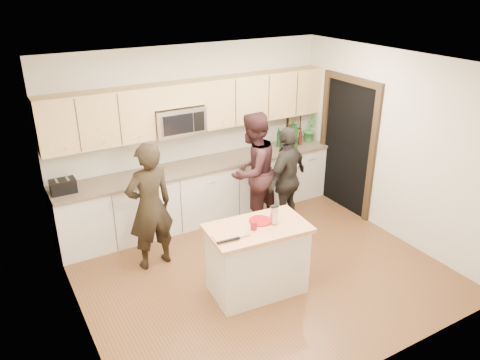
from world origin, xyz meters
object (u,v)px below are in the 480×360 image
toaster (63,186)px  woman_right (287,179)px  island (257,259)px  woman_center (253,172)px  woman_left (150,207)px

toaster → woman_right: (3.02, -0.90, -0.22)m
island → toaster: toaster is taller
island → woman_center: (0.81, 1.44, 0.45)m
toaster → woman_left: woman_left is taller
woman_left → woman_center: bearing=-177.3°
island → woman_right: bearing=47.6°
woman_left → woman_right: 2.13m
woman_left → toaster: bearing=-49.3°
toaster → woman_left: 1.24m
toaster → woman_right: woman_right is taller
island → woman_left: size_ratio=0.72×
toaster → woman_left: bearing=-43.3°
woman_left → woman_center: size_ratio=0.96×
woman_center → woman_right: 0.52m
toaster → woman_right: bearing=-16.5°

